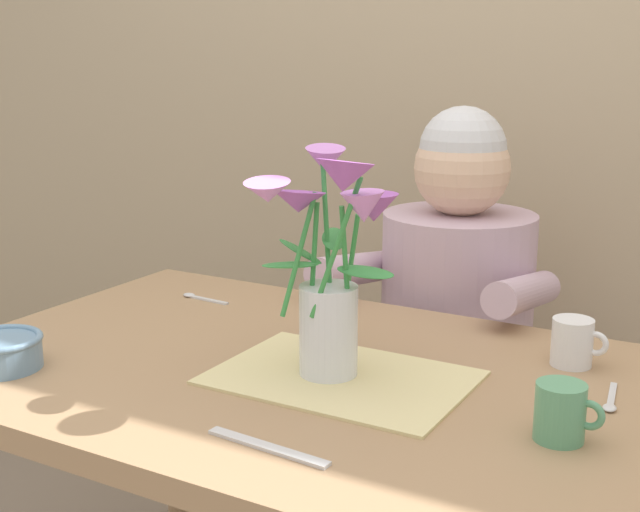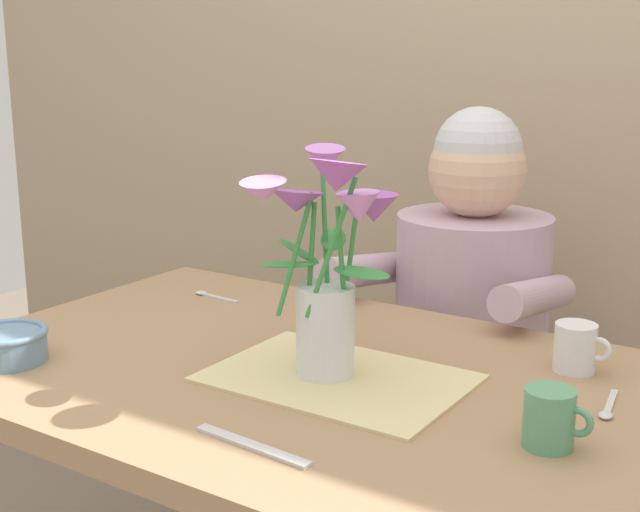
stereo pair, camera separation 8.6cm
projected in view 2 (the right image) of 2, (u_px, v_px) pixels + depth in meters
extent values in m
cube|color=tan|center=(530.00, 50.00, 2.16)|extent=(4.00, 0.10, 2.50)
cube|color=#9E7A56|center=(293.00, 376.00, 1.43)|extent=(1.20, 0.80, 0.04)
cylinder|color=#9E7A56|center=(193.00, 431.00, 2.08)|extent=(0.06, 0.06, 0.70)
cylinder|color=#4C4C56|center=(463.00, 506.00, 2.03)|extent=(0.30, 0.30, 0.40)
cylinder|color=#BC9EB2|center=(470.00, 325.00, 1.92)|extent=(0.34, 0.34, 0.50)
sphere|color=#DBB293|center=(477.00, 170.00, 1.84)|extent=(0.21, 0.21, 0.21)
sphere|color=silver|center=(478.00, 151.00, 1.83)|extent=(0.19, 0.19, 0.19)
cylinder|color=#BC9EB2|center=(367.00, 270.00, 1.88)|extent=(0.07, 0.33, 0.12)
cylinder|color=#BC9EB2|center=(534.00, 297.00, 1.68)|extent=(0.07, 0.33, 0.12)
cube|color=beige|center=(338.00, 378.00, 1.36)|extent=(0.40, 0.28, 0.00)
cylinder|color=silver|center=(325.00, 332.00, 1.36)|extent=(0.09, 0.09, 0.15)
cylinder|color=#388E42|center=(342.00, 262.00, 1.31)|extent=(0.02, 0.02, 0.18)
cone|color=#CC7FDB|center=(359.00, 208.00, 1.28)|extent=(0.10, 0.10, 0.05)
sphere|color=#E5D14C|center=(359.00, 204.00, 1.28)|extent=(0.02, 0.02, 0.02)
cylinder|color=#388E42|center=(350.00, 260.00, 1.37)|extent=(0.04, 0.02, 0.15)
cone|color=#A351B7|center=(374.00, 208.00, 1.39)|extent=(0.11, 0.11, 0.05)
sphere|color=#E5D14C|center=(374.00, 205.00, 1.39)|extent=(0.02, 0.02, 0.02)
cylinder|color=#388E42|center=(325.00, 236.00, 1.36)|extent=(0.04, 0.04, 0.23)
cone|color=#CC7FDB|center=(325.00, 160.00, 1.37)|extent=(0.09, 0.09, 0.05)
sphere|color=#E5D14C|center=(325.00, 157.00, 1.37)|extent=(0.02, 0.02, 0.02)
cylinder|color=#388E42|center=(311.00, 258.00, 1.34)|extent=(0.01, 0.03, 0.18)
cone|color=#A351B7|center=(297.00, 202.00, 1.33)|extent=(0.09, 0.09, 0.04)
sphere|color=#E5D14C|center=(296.00, 199.00, 1.33)|extent=(0.02, 0.02, 0.02)
cylinder|color=#388E42|center=(295.00, 254.00, 1.32)|extent=(0.03, 0.07, 0.19)
cone|color=#CC7FDB|center=(264.00, 192.00, 1.29)|extent=(0.09, 0.09, 0.04)
sphere|color=#E5D14C|center=(263.00, 188.00, 1.29)|extent=(0.02, 0.02, 0.02)
cylinder|color=#388E42|center=(331.00, 249.00, 1.29)|extent=(0.07, 0.04, 0.22)
cone|color=#A351B7|center=(337.00, 177.00, 1.22)|extent=(0.11, 0.11, 0.06)
sphere|color=#E5D14C|center=(337.00, 173.00, 1.22)|extent=(0.02, 0.02, 0.02)
ellipsoid|color=#388E42|center=(287.00, 264.00, 1.34)|extent=(0.10, 0.08, 0.01)
ellipsoid|color=#388E42|center=(299.00, 251.00, 1.37)|extent=(0.09, 0.06, 0.05)
ellipsoid|color=#388E42|center=(362.00, 272.00, 1.32)|extent=(0.10, 0.06, 0.02)
ellipsoid|color=#388E42|center=(333.00, 239.00, 1.38)|extent=(0.07, 0.10, 0.04)
cylinder|color=#6689A8|center=(8.00, 347.00, 1.44)|extent=(0.13, 0.13, 0.05)
torus|color=#6689A8|center=(6.00, 333.00, 1.43)|extent=(0.14, 0.14, 0.01)
cube|color=silver|center=(252.00, 445.00, 1.13)|extent=(0.19, 0.03, 0.00)
cylinder|color=#569970|center=(549.00, 418.00, 1.13)|extent=(0.07, 0.07, 0.08)
torus|color=#569970|center=(578.00, 422.00, 1.10)|extent=(0.04, 0.01, 0.04)
cylinder|color=silver|center=(575.00, 347.00, 1.39)|extent=(0.07, 0.07, 0.08)
torus|color=silver|center=(599.00, 350.00, 1.37)|extent=(0.04, 0.01, 0.04)
cube|color=silver|center=(220.00, 298.00, 1.80)|extent=(0.10, 0.02, 0.00)
ellipsoid|color=silver|center=(201.00, 293.00, 1.83)|extent=(0.03, 0.02, 0.01)
cube|color=silver|center=(611.00, 402.00, 1.27)|extent=(0.02, 0.10, 0.00)
ellipsoid|color=silver|center=(606.00, 415.00, 1.22)|extent=(0.02, 0.03, 0.01)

